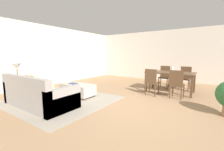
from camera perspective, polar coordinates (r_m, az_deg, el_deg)
ground_plane at (r=4.10m, az=6.11°, el=-12.00°), size 10.80×10.80×0.00m
wall_back at (r=8.60m, az=22.28°, el=7.03°), size 9.00×0.12×2.70m
wall_left at (r=7.41m, az=-24.18°, el=6.88°), size 0.12×11.00×2.70m
area_rug at (r=4.96m, az=-18.78°, el=-8.80°), size 3.00×2.80×0.01m
couch at (r=4.59m, az=-26.24°, el=-6.81°), size 2.13×0.99×0.86m
ottoman_table at (r=5.22m, az=-12.97°, el=-5.09°), size 1.17×0.60×0.41m
side_table at (r=5.80m, az=-32.20°, el=-2.51°), size 0.40×0.40×0.59m
table_lamp at (r=5.74m, az=-32.59°, el=2.79°), size 0.26×0.26×0.53m
dining_table at (r=5.94m, az=21.33°, el=0.35°), size 1.66×0.90×0.76m
dining_chair_near_left at (r=5.26m, az=14.85°, el=-1.92°), size 0.42×0.42×0.92m
dining_chair_near_right at (r=5.12m, az=23.50°, el=-2.57°), size 0.42×0.42×0.92m
dining_chair_far_left at (r=6.82m, az=19.42°, el=0.09°), size 0.42×0.42×0.92m
dining_chair_far_right at (r=6.72m, az=26.19°, el=-0.38°), size 0.41×0.41×0.92m
vase_centerpiece at (r=5.92m, az=22.07°, el=2.12°), size 0.11×0.11×0.19m
book_on_ottoman at (r=5.23m, az=-14.53°, el=-2.97°), size 0.26×0.20×0.03m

